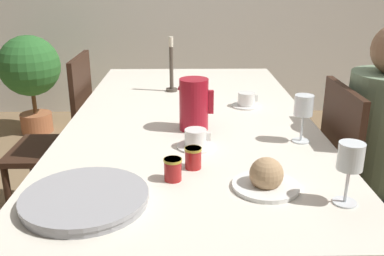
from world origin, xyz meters
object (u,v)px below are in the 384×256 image
(wine_glass_water, at_px, (304,108))
(red_pitcher, at_px, (194,104))
(teacup_across, at_px, (246,101))
(jam_jar_amber, at_px, (173,168))
(teacup_near_person, at_px, (196,140))
(serving_tray, at_px, (85,199))
(candlestick_tall, at_px, (171,71))
(bread_plate, at_px, (266,178))
(wine_glass_juice, at_px, (350,160))
(potted_plant, at_px, (30,71))
(jam_jar_red, at_px, (194,157))
(chair_opposite, at_px, (64,138))
(chair_person_side, at_px, (362,195))

(wine_glass_water, bearing_deg, red_pitcher, 160.11)
(teacup_across, distance_m, jam_jar_amber, 0.81)
(teacup_near_person, height_order, serving_tray, teacup_near_person)
(candlestick_tall, bearing_deg, teacup_near_person, -82.14)
(wine_glass_water, relative_size, bread_plate, 0.91)
(wine_glass_juice, distance_m, candlestick_tall, 1.27)
(teacup_across, distance_m, candlestick_tall, 0.46)
(teacup_across, relative_size, potted_plant, 0.15)
(jam_jar_red, bearing_deg, teacup_near_person, 86.56)
(red_pitcher, relative_size, serving_tray, 0.60)
(jam_jar_amber, distance_m, potted_plant, 2.79)
(wine_glass_water, xyz_separation_m, teacup_across, (-0.14, 0.44, -0.10))
(wine_glass_juice, distance_m, potted_plant, 3.16)
(serving_tray, height_order, candlestick_tall, candlestick_tall)
(teacup_near_person, xyz_separation_m, candlestick_tall, (-0.11, 0.78, 0.08))
(chair_opposite, xyz_separation_m, teacup_across, (0.94, -0.29, 0.29))
(red_pitcher, bearing_deg, teacup_near_person, -89.11)
(chair_person_side, bearing_deg, candlestick_tall, -130.02)
(wine_glass_water, height_order, potted_plant, wine_glass_water)
(jam_jar_amber, relative_size, jam_jar_red, 1.00)
(jam_jar_red, distance_m, candlestick_tall, 0.95)
(chair_person_side, distance_m, jam_jar_red, 0.80)
(chair_opposite, height_order, wine_glass_juice, chair_opposite)
(wine_glass_juice, relative_size, teacup_across, 1.31)
(teacup_across, height_order, jam_jar_amber, jam_jar_amber)
(red_pitcher, relative_size, potted_plant, 0.24)
(chair_opposite, xyz_separation_m, jam_jar_amber, (0.63, -1.03, 0.30))
(wine_glass_water, bearing_deg, jam_jar_red, -150.80)
(teacup_across, bearing_deg, serving_tray, -121.76)
(candlestick_tall, bearing_deg, chair_opposite, 179.79)
(wine_glass_water, distance_m, bread_plate, 0.42)
(wine_glass_juice, xyz_separation_m, teacup_near_person, (-0.39, 0.40, -0.10))
(jam_jar_amber, xyz_separation_m, potted_plant, (-1.29, 2.47, -0.23))
(bread_plate, bearing_deg, candlestick_tall, 105.45)
(serving_tray, xyz_separation_m, potted_plant, (-1.06, 2.60, -0.21))
(wine_glass_water, height_order, jam_jar_amber, wine_glass_water)
(serving_tray, bearing_deg, bread_plate, 9.53)
(jam_jar_red, bearing_deg, potted_plant, 119.49)
(red_pitcher, xyz_separation_m, teacup_near_person, (0.00, -0.19, -0.07))
(candlestick_tall, bearing_deg, jam_jar_red, -84.17)
(candlestick_tall, relative_size, potted_plant, 0.33)
(serving_tray, distance_m, jam_jar_red, 0.37)
(chair_person_side, height_order, chair_opposite, same)
(chair_opposite, distance_m, jam_jar_red, 1.21)
(jam_jar_amber, distance_m, jam_jar_red, 0.10)
(chair_opposite, xyz_separation_m, potted_plant, (-0.66, 1.44, 0.07))
(jam_jar_red, relative_size, potted_plant, 0.08)
(wine_glass_water, xyz_separation_m, bread_plate, (-0.19, -0.36, -0.10))
(bread_plate, bearing_deg, jam_jar_amber, 168.48)
(red_pitcher, xyz_separation_m, jam_jar_amber, (-0.07, -0.44, -0.07))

